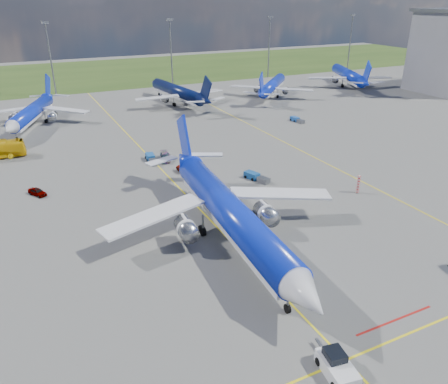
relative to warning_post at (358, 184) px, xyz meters
name	(u,v)px	position (x,y,z in m)	size (l,w,h in m)	color
ground	(241,253)	(-26.00, -8.00, -1.50)	(400.00, 400.00, 0.00)	#565653
grass_strip	(70,75)	(-26.00, 142.00, -1.50)	(400.00, 80.00, 0.01)	#2D4719
taxiway_lines	(170,178)	(-25.83, 19.70, -1.49)	(60.25, 160.00, 0.02)	yellow
floodlight_masts	(114,52)	(-16.00, 102.00, 11.06)	(202.20, 0.50, 22.70)	slate
warning_post	(358,184)	(0.00, 0.00, 0.00)	(0.50, 0.50, 3.00)	red
bg_jet_nnw	(34,125)	(-45.25, 67.18, -1.50)	(28.71, 37.69, 9.87)	#0D26BE
bg_jet_n	(178,104)	(-4.26, 74.38, -1.50)	(30.25, 39.70, 10.40)	#07113B
bg_jet_ne	(272,96)	(27.15, 71.34, -1.50)	(28.55, 37.47, 9.81)	#0D26BE
bg_jet_ene	(347,86)	(60.75, 74.44, -1.50)	(31.72, 41.63, 10.90)	#0D26BE
main_airliner	(230,241)	(-26.01, -4.84, -1.50)	(35.30, 46.32, 12.13)	#0D26BE
pushback_tug	(337,366)	(-27.70, -28.77, -0.69)	(2.86, 6.02, 2.00)	silver
service_car_a	(37,192)	(-47.94, 21.98, -0.89)	(1.44, 3.59, 1.22)	#999999
service_car_b	(190,167)	(-21.26, 21.62, -0.80)	(2.33, 5.05, 1.40)	#999999
service_car_c	(165,157)	(-23.79, 28.64, -0.79)	(2.00, 4.91, 1.42)	#999999
baggage_tug_w	(256,177)	(-12.48, 12.12, -0.96)	(2.97, 5.32, 1.16)	navy
baggage_tug_c	(151,159)	(-26.41, 29.31, -0.95)	(1.93, 5.38, 1.18)	#19529B
baggage_tug_e	(297,120)	(16.32, 41.45, -1.01)	(1.56, 4.75, 1.05)	#1B4FA6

